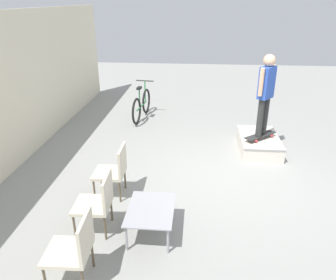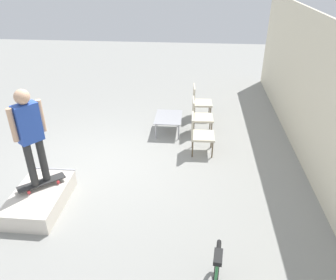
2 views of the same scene
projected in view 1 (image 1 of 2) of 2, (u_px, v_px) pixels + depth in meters
ground_plane at (233, 178)px, 6.32m from camera, size 24.00×24.00×0.00m
house_wall_back at (2, 97)px, 6.09m from camera, size 12.00×0.06×3.00m
skate_ramp_box at (259, 143)px, 7.44m from camera, size 1.42×0.86×0.35m
skateboard_on_ramp at (260, 135)px, 7.21m from camera, size 0.69×0.76×0.07m
person_skater at (266, 89)px, 6.80m from camera, size 0.47×0.39×1.74m
coffee_table at (151, 211)px, 4.69m from camera, size 0.89×0.67×0.42m
patio_chair_left at (75, 247)px, 3.83m from camera, size 0.54×0.54×0.91m
patio_chair_center at (98, 200)px, 4.71m from camera, size 0.54×0.54×0.91m
patio_chair_right at (114, 169)px, 5.58m from camera, size 0.53×0.53×0.91m
bicycle at (142, 105)px, 9.35m from camera, size 1.72×0.52×1.01m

